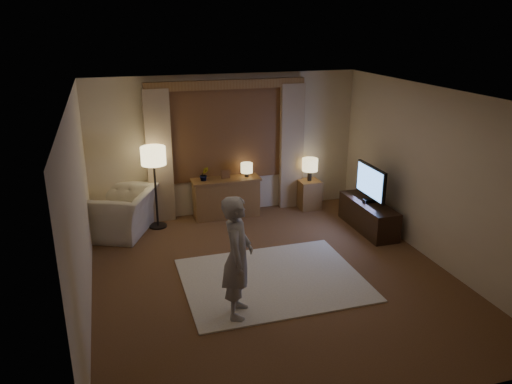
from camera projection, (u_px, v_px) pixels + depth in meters
name	position (u px, v px, depth m)	size (l,w,h in m)	color
room	(264.00, 179.00, 7.17)	(5.04, 5.54, 2.64)	brown
rug	(273.00, 279.00, 7.08)	(2.50, 2.00, 0.02)	#EBE2C6
sideboard	(226.00, 198.00, 9.28)	(1.20, 0.40, 0.70)	brown
picture_frame	(226.00, 175.00, 9.13)	(0.16, 0.02, 0.20)	brown
plant	(204.00, 175.00, 9.00)	(0.17, 0.13, 0.30)	#999999
table_lamp_sideboard	(247.00, 168.00, 9.21)	(0.22, 0.22, 0.30)	black
floor_lamp	(154.00, 160.00, 8.50)	(0.43, 0.43, 1.47)	black
armchair	(121.00, 212.00, 8.51)	(1.18, 1.03, 0.77)	beige
side_table	(309.00, 194.00, 9.71)	(0.40, 0.40, 0.56)	brown
table_lamp_side	(310.00, 165.00, 9.51)	(0.30, 0.30, 0.44)	black
tv_stand	(368.00, 216.00, 8.73)	(0.45, 1.40, 0.50)	black
tv	(371.00, 183.00, 8.53)	(0.22, 0.91, 0.66)	black
person	(238.00, 257.00, 6.00)	(0.57, 0.37, 1.56)	#B7B1A9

